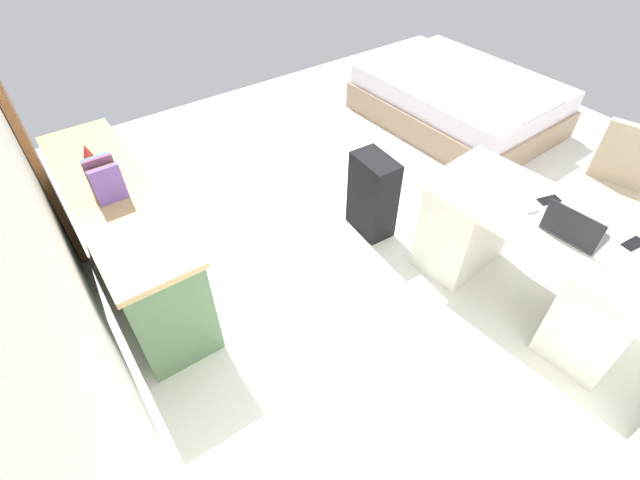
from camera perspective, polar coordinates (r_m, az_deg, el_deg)
ground_plane at (r=3.86m, az=11.28°, el=2.50°), size 5.80×5.80×0.00m
wall_back at (r=2.24m, az=-32.70°, el=3.77°), size 4.08×0.10×2.60m
door_wooden at (r=3.69m, az=-33.80°, el=12.88°), size 0.88×0.05×2.04m
desk at (r=3.23m, az=24.55°, el=-2.03°), size 1.50×0.81×0.73m
office_chair at (r=3.88m, az=32.03°, el=4.03°), size 0.58×0.58×0.94m
credenza at (r=3.32m, az=-22.67°, el=0.39°), size 1.80×0.48×0.78m
bed at (r=5.16m, az=16.82°, el=16.19°), size 1.97×1.49×0.58m
suitcase_black at (r=3.52m, az=6.51°, el=5.49°), size 0.37×0.24×0.65m
laptop at (r=2.90m, az=28.79°, el=1.16°), size 0.33×0.25×0.21m
computer_mouse at (r=3.00m, az=24.74°, el=3.59°), size 0.07×0.11×0.03m
cell_phone_near_laptop at (r=3.05m, az=34.24°, el=-0.37°), size 0.08×0.14×0.01m
cell_phone_by_mouse at (r=3.13m, az=26.43°, el=4.45°), size 0.10×0.15×0.01m
book_row at (r=3.00m, az=-25.02°, el=6.83°), size 0.19×0.17×0.23m
figurine_small at (r=3.41m, az=-26.83°, el=9.67°), size 0.08×0.08×0.11m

